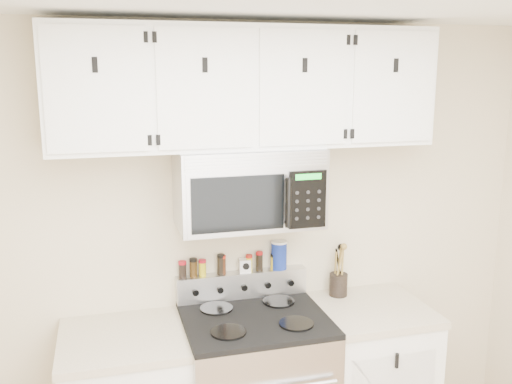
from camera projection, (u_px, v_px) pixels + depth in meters
The scene contains 15 objects.
back_wall at pixel (240, 245), 3.28m from camera, with size 3.50×0.01×2.50m, color beige.
base_cabinet_right at pixel (367, 379), 3.35m from camera, with size 0.64×0.62×0.92m.
microwave at pixel (249, 187), 3.02m from camera, with size 0.76×0.44×0.42m.
upper_cabinets at pixel (247, 87), 2.93m from camera, with size 2.00×0.35×0.62m.
utensil_crock at pixel (338, 283), 3.39m from camera, with size 0.11×0.11×0.31m.
kitchen_timer at pixel (245, 266), 3.27m from camera, with size 0.06×0.05×0.08m, color white.
salt_canister at pixel (279, 255), 3.32m from camera, with size 0.09×0.09×0.17m.
spice_jar_0 at pixel (183, 269), 3.18m from camera, with size 0.04×0.04×0.10m.
spice_jar_1 at pixel (193, 268), 3.19m from camera, with size 0.04×0.04×0.11m.
spice_jar_2 at pixel (202, 268), 3.21m from camera, with size 0.04×0.04×0.10m.
spice_jar_3 at pixel (221, 264), 3.23m from camera, with size 0.04×0.04×0.12m.
spice_jar_4 at pixel (223, 265), 3.23m from camera, with size 0.04×0.04×0.11m.
spice_jar_5 at pixel (249, 263), 3.28m from camera, with size 0.04×0.04×0.10m.
spice_jar_6 at pixel (259, 261), 3.29m from camera, with size 0.04×0.04×0.11m.
spice_jar_7 at pixel (274, 261), 3.32m from camera, with size 0.04×0.04×0.09m.
Camera 1 is at (-0.75, -1.30, 2.24)m, focal length 40.00 mm.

